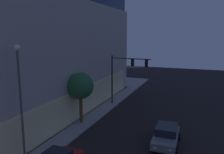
{
  "coord_description": "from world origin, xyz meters",
  "views": [
    {
      "loc": [
        -7.25,
        -4.23,
        9.19
      ],
      "look_at": [
        9.97,
        2.51,
        5.85
      ],
      "focal_mm": 37.0,
      "sensor_mm": 36.0,
      "label": 1
    }
  ],
  "objects_px": {
    "car_grey": "(166,135)",
    "traffic_light_far_corner": "(126,70)",
    "street_lamp_sidewalk": "(20,91)",
    "sidewalk_tree": "(80,86)"
  },
  "relations": [
    {
      "from": "traffic_light_far_corner",
      "to": "sidewalk_tree",
      "type": "distance_m",
      "value": 7.96
    },
    {
      "from": "car_grey",
      "to": "traffic_light_far_corner",
      "type": "bearing_deg",
      "value": 36.23
    },
    {
      "from": "street_lamp_sidewalk",
      "to": "sidewalk_tree",
      "type": "distance_m",
      "value": 8.35
    },
    {
      "from": "sidewalk_tree",
      "to": "car_grey",
      "type": "distance_m",
      "value": 9.7
    },
    {
      "from": "street_lamp_sidewalk",
      "to": "traffic_light_far_corner",
      "type": "bearing_deg",
      "value": -9.08
    },
    {
      "from": "traffic_light_far_corner",
      "to": "sidewalk_tree",
      "type": "height_order",
      "value": "traffic_light_far_corner"
    },
    {
      "from": "traffic_light_far_corner",
      "to": "street_lamp_sidewalk",
      "type": "distance_m",
      "value": 16.0
    },
    {
      "from": "street_lamp_sidewalk",
      "to": "sidewalk_tree",
      "type": "xyz_separation_m",
      "value": [
        8.24,
        -0.11,
        -1.36
      ]
    },
    {
      "from": "street_lamp_sidewalk",
      "to": "car_grey",
      "type": "bearing_deg",
      "value": -53.39
    },
    {
      "from": "traffic_light_far_corner",
      "to": "street_lamp_sidewalk",
      "type": "xyz_separation_m",
      "value": [
        -15.79,
        2.52,
        0.59
      ]
    }
  ]
}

